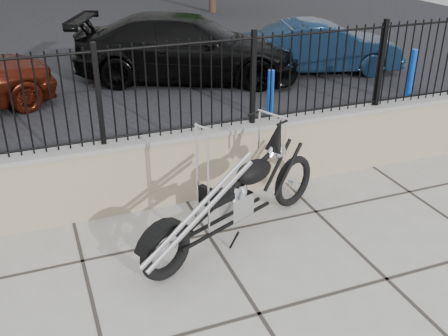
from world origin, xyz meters
TOP-DOWN VIEW (x-y plane):
  - ground_plane at (0.00, 0.00)m, footprint 90.00×90.00m
  - parking_lot at (0.00, 12.50)m, footprint 30.00×30.00m
  - retaining_wall at (0.00, 2.50)m, footprint 14.00×0.36m
  - iron_fence at (0.00, 2.50)m, footprint 14.00×0.08m
  - chopper_motorcycle at (0.25, 1.31)m, footprint 2.66×1.55m
  - car_black at (1.76, 7.88)m, footprint 5.49×3.90m
  - car_blue at (4.95, 7.28)m, footprint 3.90×2.18m
  - bollard_b at (2.29, 4.57)m, footprint 0.15×0.15m
  - bollard_c at (5.36, 4.53)m, footprint 0.15×0.15m

SIDE VIEW (x-z plane):
  - ground_plane at x=0.00m, z-range 0.00..0.00m
  - parking_lot at x=0.00m, z-range 0.00..0.00m
  - retaining_wall at x=0.00m, z-range 0.00..0.96m
  - bollard_b at x=2.29m, z-range 0.00..1.02m
  - bollard_c at x=5.36m, z-range 0.00..1.13m
  - car_blue at x=4.95m, z-range 0.00..1.22m
  - car_black at x=1.76m, z-range 0.00..1.48m
  - chopper_motorcycle at x=0.25m, z-range 0.00..1.62m
  - iron_fence at x=0.00m, z-range 0.96..2.16m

